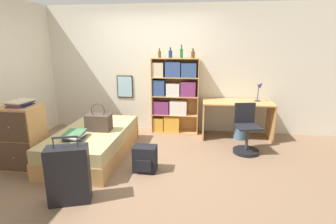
{
  "coord_description": "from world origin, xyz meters",
  "views": [
    {
      "loc": [
        1.04,
        -3.88,
        1.82
      ],
      "look_at": [
        0.51,
        0.19,
        0.75
      ],
      "focal_mm": 28.0,
      "sensor_mm": 36.0,
      "label": 1
    }
  ],
  "objects": [
    {
      "name": "desk_chair",
      "position": [
        1.82,
        0.49,
        0.28
      ],
      "size": [
        0.47,
        0.47,
        0.84
      ],
      "color": "black",
      "rests_on": "ground_plane"
    },
    {
      "name": "desk_lamp",
      "position": [
        2.15,
        1.3,
        1.0
      ],
      "size": [
        0.16,
        0.11,
        0.39
      ],
      "color": "navy",
      "rests_on": "desk"
    },
    {
      "name": "wall_back",
      "position": [
        -0.0,
        1.59,
        1.3
      ],
      "size": [
        10.0,
        0.09,
        2.6
      ],
      "color": "beige",
      "rests_on": "ground_plane"
    },
    {
      "name": "waste_bin",
      "position": [
        1.8,
        1.15,
        0.13
      ],
      "size": [
        0.24,
        0.24,
        0.26
      ],
      "color": "slate",
      "rests_on": "ground_plane"
    },
    {
      "name": "bed",
      "position": [
        -0.72,
        0.02,
        0.22
      ],
      "size": [
        1.05,
        1.91,
        0.45
      ],
      "color": "tan",
      "rests_on": "ground_plane"
    },
    {
      "name": "bottle_green",
      "position": [
        0.18,
        1.42,
        1.62
      ],
      "size": [
        0.06,
        0.06,
        0.18
      ],
      "color": "brown",
      "rests_on": "bookcase"
    },
    {
      "name": "book_stack_on_bed",
      "position": [
        -0.81,
        -0.4,
        0.5
      ],
      "size": [
        0.35,
        0.39,
        0.1
      ],
      "color": "#334C84",
      "rests_on": "bed"
    },
    {
      "name": "magazine_pile_on_dresser",
      "position": [
        -1.57,
        -0.48,
        0.99
      ],
      "size": [
        0.32,
        0.38,
        0.08
      ],
      "color": "#334C84",
      "rests_on": "dresser"
    },
    {
      "name": "handbag",
      "position": [
        -0.6,
        0.01,
        0.59
      ],
      "size": [
        0.4,
        0.23,
        0.45
      ],
      "color": "#47382D",
      "rests_on": "bed"
    },
    {
      "name": "dresser",
      "position": [
        -1.59,
        -0.51,
        0.47
      ],
      "size": [
        0.56,
        0.48,
        0.95
      ],
      "color": "tan",
      "rests_on": "ground_plane"
    },
    {
      "name": "bookcase",
      "position": [
        0.45,
        1.39,
        0.8
      ],
      "size": [
        0.96,
        0.28,
        1.55
      ],
      "color": "tan",
      "rests_on": "ground_plane"
    },
    {
      "name": "bottle_brown",
      "position": [
        0.4,
        1.4,
        1.63
      ],
      "size": [
        0.07,
        0.07,
        0.2
      ],
      "color": "navy",
      "rests_on": "bookcase"
    },
    {
      "name": "desk",
      "position": [
        1.74,
        1.22,
        0.52
      ],
      "size": [
        1.33,
        0.64,
        0.74
      ],
      "color": "tan",
      "rests_on": "ground_plane"
    },
    {
      "name": "backpack",
      "position": [
        0.25,
        -0.42,
        0.19
      ],
      "size": [
        0.33,
        0.27,
        0.38
      ],
      "color": "black",
      "rests_on": "ground_plane"
    },
    {
      "name": "suitcase",
      "position": [
        -0.46,
        -1.3,
        0.35
      ],
      "size": [
        0.52,
        0.37,
        0.82
      ],
      "color": "black",
      "rests_on": "ground_plane"
    },
    {
      "name": "bottle_clear",
      "position": [
        0.62,
        1.36,
        1.65
      ],
      "size": [
        0.06,
        0.06,
        0.25
      ],
      "color": "#1E6B2D",
      "rests_on": "bookcase"
    },
    {
      "name": "bottle_blue",
      "position": [
        0.84,
        1.37,
        1.62
      ],
      "size": [
        0.08,
        0.08,
        0.18
      ],
      "color": "brown",
      "rests_on": "bookcase"
    },
    {
      "name": "ground_plane",
      "position": [
        0.0,
        0.0,
        0.0
      ],
      "size": [
        14.0,
        14.0,
        0.0
      ],
      "primitive_type": "plane",
      "color": "#84664C"
    }
  ]
}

